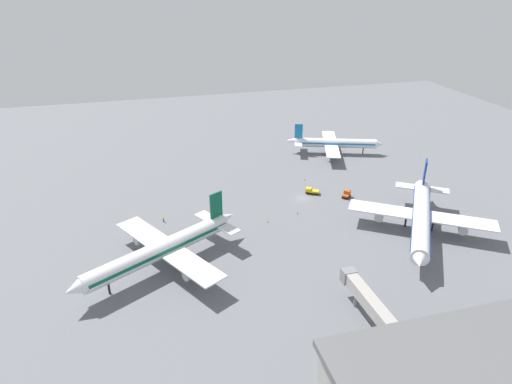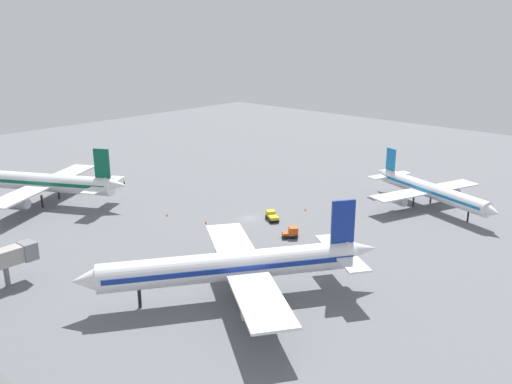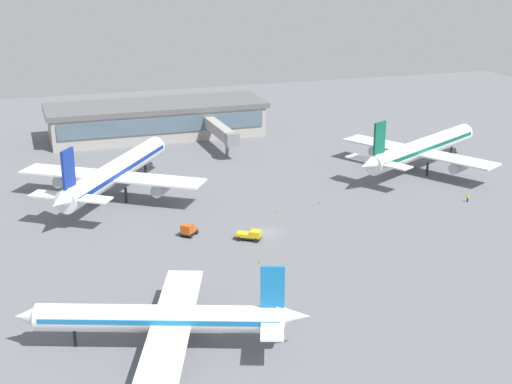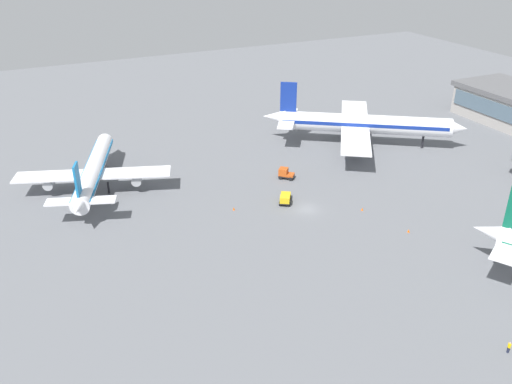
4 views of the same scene
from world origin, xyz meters
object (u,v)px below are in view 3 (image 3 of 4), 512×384
Objects in this scene: baggage_tug at (188,230)px; pushback_tractor at (250,235)px; airplane_at_gate at (115,172)px; airplane_distant at (421,148)px; airplane_taxiing at (163,318)px; safety_cone_mid_apron at (276,212)px; safety_cone_far_side at (320,202)px; ground_crew_worker at (468,198)px; safety_cone_near_gate at (260,262)px.

baggage_tug is 0.79× the size of pushback_tractor.
airplane_at_gate reaches higher than airplane_distant.
airplane_taxiing reaches higher than safety_cone_mid_apron.
airplane_distant reaches higher than airplane_taxiing.
airplane_taxiing is at bearing 48.50° from safety_cone_far_side.
pushback_tractor is at bearing -104.95° from airplane_taxiing.
airplane_taxiing is 10.14× the size of baggage_tug.
airplane_taxiing reaches higher than ground_crew_worker.
safety_cone_mid_apron is (-19.29, -6.47, -0.86)m from baggage_tug.
airplane_at_gate reaches higher than pushback_tractor.
airplane_distant is at bearing 153.99° from baggage_tug.
safety_cone_near_gate is at bearing -66.24° from pushback_tractor.
pushback_tractor is at bearing 104.26° from baggage_tug.
airplane_at_gate is 43.01m from safety_cone_far_side.
airplane_taxiing is at bearing -148.23° from airplane_at_gate.
airplane_taxiing reaches higher than baggage_tug.
pushback_tractor is 7.89× the size of safety_cone_near_gate.
airplane_distant reaches higher than safety_cone_mid_apron.
safety_cone_near_gate is (50.58, 16.60, -0.55)m from ground_crew_worker.
airplane_at_gate is 70.55m from airplane_distant.
airplane_taxiing is at bearing -169.02° from airplane_distant.
safety_cone_near_gate is at bearing -122.75° from airplane_at_gate.
safety_cone_near_gate and safety_cone_mid_apron have the same top height.
airplane_at_gate reaches higher than baggage_tug.
ground_crew_worker is at bearing -124.12° from airplane_distant.
airplane_distant is 26.14× the size of ground_crew_worker.
airplane_taxiing reaches higher than safety_cone_far_side.
pushback_tractor is at bearing 52.30° from safety_cone_mid_apron.
ground_crew_worker is (1.96, 23.11, -4.46)m from airplane_distant.
airplane_at_gate is 1.15× the size of airplane_taxiing.
airplane_taxiing reaches higher than pushback_tractor.
airplane_at_gate is 28.28m from baggage_tug.
baggage_tug is at bearing -175.83° from pushback_tractor.
safety_cone_near_gate is 32.73m from safety_cone_far_side.
airplane_taxiing is 62.95× the size of safety_cone_near_gate.
safety_cone_far_side is at bearing -112.18° from airplane_taxiing.
baggage_tug is 2.23× the size of ground_crew_worker.
safety_cone_mid_apron is 10.68m from safety_cone_far_side.
baggage_tug is at bearing 17.18° from safety_cone_far_side.
pushback_tractor is (-10.08, 5.44, -0.19)m from baggage_tug.
ground_crew_worker is at bearing 133.36° from baggage_tug.
ground_crew_worker reaches higher than safety_cone_near_gate.
pushback_tractor reaches higher than safety_cone_far_side.
safety_cone_mid_apron is at bearing -90.41° from airplane_at_gate.
airplane_at_gate is at bearing -73.05° from airplane_taxiing.
pushback_tractor is 7.89× the size of safety_cone_far_side.
ground_crew_worker is (-59.07, -0.78, -0.31)m from baggage_tug.
airplane_at_gate is at bearing -66.90° from safety_cone_near_gate.
baggage_tug is 17.98m from safety_cone_near_gate.
airplane_taxiing reaches higher than safety_cone_near_gate.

